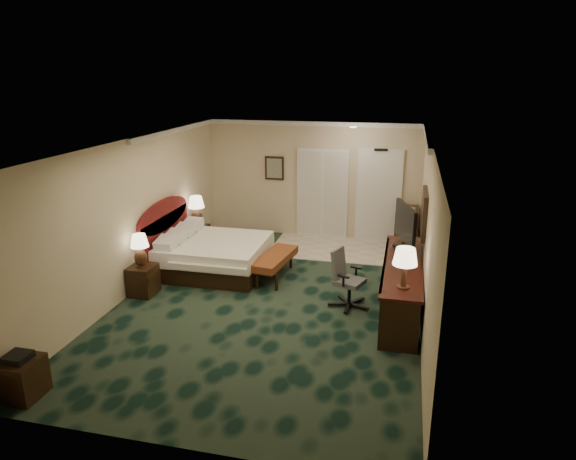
% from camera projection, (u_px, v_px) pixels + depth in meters
% --- Properties ---
extents(floor, '(5.00, 7.50, 0.00)m').
position_uv_depth(floor, '(272.00, 300.00, 8.89)').
color(floor, black).
rests_on(floor, ground).
extents(ceiling, '(5.00, 7.50, 0.00)m').
position_uv_depth(ceiling, '(270.00, 143.00, 8.08)').
color(ceiling, silver).
rests_on(ceiling, wall_back).
extents(wall_back, '(5.00, 0.00, 2.70)m').
position_uv_depth(wall_back, '(312.00, 180.00, 11.97)').
color(wall_back, '#C9BA8E').
rests_on(wall_back, ground).
extents(wall_front, '(5.00, 0.00, 2.70)m').
position_uv_depth(wall_front, '(171.00, 334.00, 5.00)').
color(wall_front, '#C9BA8E').
rests_on(wall_front, ground).
extents(wall_left, '(0.00, 7.50, 2.70)m').
position_uv_depth(wall_left, '(134.00, 216.00, 9.03)').
color(wall_left, '#C9BA8E').
rests_on(wall_left, ground).
extents(wall_right, '(0.00, 7.50, 2.70)m').
position_uv_depth(wall_right, '(426.00, 236.00, 7.94)').
color(wall_right, '#C9BA8E').
rests_on(wall_right, ground).
extents(crown_molding, '(5.00, 7.50, 0.10)m').
position_uv_depth(crown_molding, '(270.00, 147.00, 8.10)').
color(crown_molding, white).
rests_on(crown_molding, wall_back).
extents(tile_patch, '(3.20, 1.70, 0.01)m').
position_uv_depth(tile_patch, '(344.00, 249.00, 11.39)').
color(tile_patch, beige).
rests_on(tile_patch, ground).
extents(headboard, '(0.12, 2.00, 1.40)m').
position_uv_depth(headboard, '(165.00, 234.00, 10.14)').
color(headboard, '#440909').
rests_on(headboard, ground).
extents(entry_door, '(1.02, 0.06, 2.18)m').
position_uv_depth(entry_door, '(379.00, 196.00, 11.70)').
color(entry_door, white).
rests_on(entry_door, ground).
extents(closet_doors, '(1.20, 0.06, 2.10)m').
position_uv_depth(closet_doors, '(322.00, 193.00, 11.97)').
color(closet_doors, silver).
rests_on(closet_doors, ground).
extents(wall_art, '(0.45, 0.06, 0.55)m').
position_uv_depth(wall_art, '(274.00, 168.00, 12.06)').
color(wall_art, slate).
rests_on(wall_art, wall_back).
extents(wall_mirror, '(0.05, 0.95, 0.75)m').
position_uv_depth(wall_mirror, '(424.00, 213.00, 8.45)').
color(wall_mirror, white).
rests_on(wall_mirror, wall_right).
extents(bed, '(1.94, 1.80, 0.62)m').
position_uv_depth(bed, '(215.00, 256.00, 10.11)').
color(bed, white).
rests_on(bed, ground).
extents(nightstand_near, '(0.42, 0.49, 0.53)m').
position_uv_depth(nightstand_near, '(143.00, 280.00, 9.05)').
color(nightstand_near, black).
rests_on(nightstand_near, ground).
extents(nightstand_far, '(0.44, 0.50, 0.54)m').
position_uv_depth(nightstand_far, '(197.00, 238.00, 11.30)').
color(nightstand_far, black).
rests_on(nightstand_far, ground).
extents(lamp_near, '(0.37, 0.37, 0.59)m').
position_uv_depth(lamp_near, '(140.00, 251.00, 8.85)').
color(lamp_near, '#312014').
rests_on(lamp_near, nightstand_near).
extents(lamp_far, '(0.42, 0.42, 0.66)m').
position_uv_depth(lamp_far, '(197.00, 211.00, 11.13)').
color(lamp_far, '#312014').
rests_on(lamp_far, nightstand_far).
extents(bed_bench, '(0.65, 1.41, 0.46)m').
position_uv_depth(bed_bench, '(275.00, 266.00, 9.78)').
color(bed_bench, maroon).
rests_on(bed_bench, ground).
extents(side_table, '(0.46, 0.46, 0.50)m').
position_uv_depth(side_table, '(21.00, 378.00, 6.19)').
color(side_table, black).
rests_on(side_table, ground).
extents(desk, '(0.62, 2.86, 0.82)m').
position_uv_depth(desk, '(401.00, 287.00, 8.41)').
color(desk, black).
rests_on(desk, ground).
extents(tv, '(0.39, 1.02, 0.81)m').
position_uv_depth(tv, '(405.00, 228.00, 8.77)').
color(tv, black).
rests_on(tv, desk).
extents(desk_lamp, '(0.43, 0.43, 0.61)m').
position_uv_depth(desk_lamp, '(404.00, 268.00, 7.25)').
color(desk_lamp, '#312014').
rests_on(desk_lamp, desk).
extents(desk_chair, '(0.72, 0.70, 0.98)m').
position_uv_depth(desk_chair, '(350.00, 279.00, 8.50)').
color(desk_chair, '#4E4E52').
rests_on(desk_chair, ground).
extents(minibar, '(0.49, 0.88, 0.93)m').
position_uv_depth(minibar, '(406.00, 229.00, 11.25)').
color(minibar, black).
rests_on(minibar, ground).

